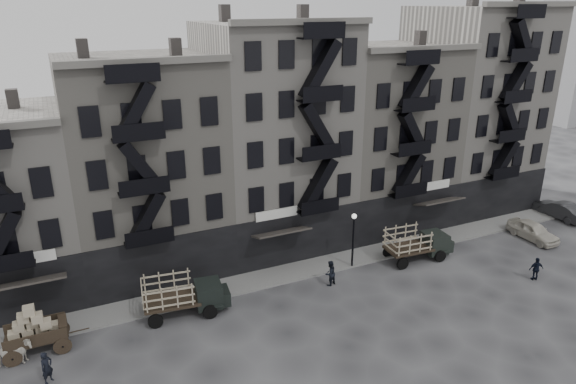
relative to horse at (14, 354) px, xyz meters
name	(u,v)px	position (x,y,z in m)	size (l,w,h in m)	color
ground	(334,294)	(19.12, -0.94, -0.78)	(140.00, 140.00, 0.00)	#38383A
sidewalk	(308,268)	(19.12, 2.81, -0.71)	(55.00, 2.50, 0.15)	slate
building_midwest	(144,166)	(9.12, 8.88, 6.72)	(10.00, 11.35, 16.20)	gray
building_center	(274,137)	(19.12, 8.88, 7.72)	(10.00, 11.35, 18.20)	#A6A199
building_mideast	(381,136)	(29.12, 8.88, 6.72)	(10.00, 11.35, 16.20)	gray
building_east	(472,109)	(39.12, 8.88, 8.22)	(10.00, 11.35, 19.20)	#A6A199
lamp_post	(353,233)	(22.12, 1.66, 2.00)	(0.36, 0.36, 4.28)	black
horse	(14,354)	(0.00, 0.00, 0.00)	(0.84, 1.85, 1.56)	beige
wagon	(32,326)	(1.02, 0.88, 0.89)	(3.48, 1.89, 2.93)	black
stake_truck_west	(183,293)	(9.47, 1.00, 0.72)	(5.45, 2.73, 2.63)	black
stake_truck_east	(417,241)	(27.23, 0.71, 0.72)	(5.37, 2.52, 2.63)	black
car_east	(533,231)	(38.12, -0.50, -0.04)	(1.76, 4.36, 1.49)	beige
car_far	(560,210)	(44.03, 1.66, -0.02)	(1.62, 4.65, 1.53)	#242426
pedestrian_west	(47,367)	(1.58, -2.11, 0.11)	(0.65, 0.43, 1.79)	black
pedestrian_mid	(330,273)	(19.42, 0.19, 0.13)	(0.88, 0.69, 1.82)	black
policeman	(536,269)	(32.83, -5.32, 0.07)	(1.00, 0.42, 1.71)	black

